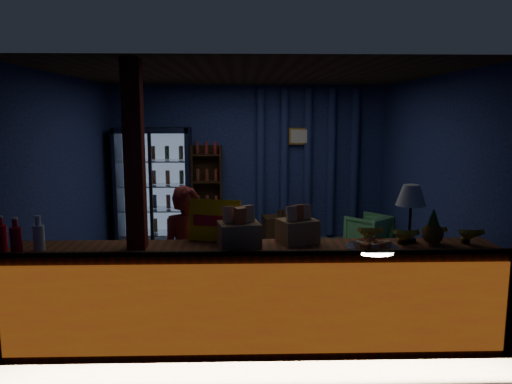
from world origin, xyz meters
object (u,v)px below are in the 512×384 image
(pastry_tray, at_px, (372,247))
(shopkeeper, at_px, (188,257))
(table_lamp, at_px, (411,197))
(green_chair, at_px, (369,231))

(pastry_tray, bearing_deg, shopkeeper, 159.85)
(pastry_tray, relative_size, table_lamp, 0.86)
(pastry_tray, bearing_deg, table_lamp, 29.75)
(table_lamp, bearing_deg, green_chair, 81.78)
(green_chair, xyz_separation_m, pastry_tray, (-0.87, -3.46, 0.71))
(green_chair, height_order, table_lamp, table_lamp)
(green_chair, relative_size, table_lamp, 1.09)
(pastry_tray, xyz_separation_m, table_lamp, (0.41, 0.23, 0.40))
(shopkeeper, xyz_separation_m, pastry_tray, (1.69, -0.62, 0.26))
(green_chair, bearing_deg, shopkeeper, 6.58)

